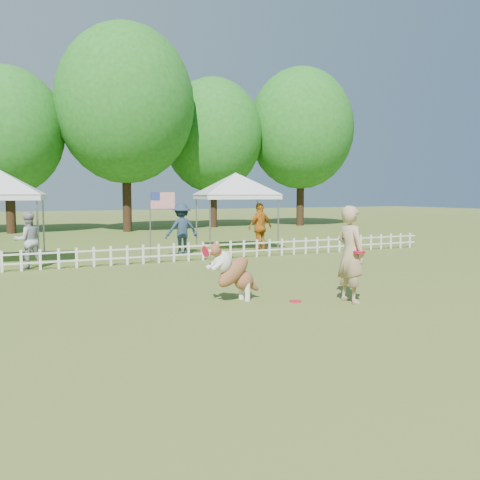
{
  "coord_description": "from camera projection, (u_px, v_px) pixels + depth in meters",
  "views": [
    {
      "loc": [
        -4.97,
        -8.96,
        2.17
      ],
      "look_at": [
        0.57,
        2.0,
        1.1
      ],
      "focal_mm": 40.0,
      "sensor_mm": 36.0,
      "label": 1
    }
  ],
  "objects": [
    {
      "name": "ground",
      "position": [
        260.0,
        305.0,
        10.39
      ],
      "size": [
        120.0,
        120.0,
        0.0
      ],
      "primitive_type": "plane",
      "color": "#445E1D",
      "rests_on": "ground"
    },
    {
      "name": "picket_fence",
      "position": [
        151.0,
        254.0,
        16.59
      ],
      "size": [
        22.0,
        0.08,
        0.6
      ],
      "primitive_type": null,
      "color": "white",
      "rests_on": "ground"
    },
    {
      "name": "handler",
      "position": [
        351.0,
        254.0,
        10.64
      ],
      "size": [
        0.48,
        0.72,
        1.93
      ],
      "primitive_type": "imported",
      "rotation": [
        0.0,
        0.0,
        1.6
      ],
      "color": "tan",
      "rests_on": "ground"
    },
    {
      "name": "dog",
      "position": [
        234.0,
        272.0,
        10.71
      ],
      "size": [
        1.21,
        0.54,
        1.21
      ],
      "primitive_type": null,
      "rotation": [
        0.0,
        0.0,
        0.13
      ],
      "color": "brown",
      "rests_on": "ground"
    },
    {
      "name": "frisbee_on_turf",
      "position": [
        295.0,
        301.0,
        10.74
      ],
      "size": [
        0.3,
        0.3,
        0.02
      ],
      "primitive_type": "cylinder",
      "rotation": [
        0.0,
        0.0,
        -0.26
      ],
      "color": "red",
      "rests_on": "ground"
    },
    {
      "name": "canopy_tent_right",
      "position": [
        236.0,
        212.0,
        20.65
      ],
      "size": [
        3.31,
        3.31,
        2.9
      ],
      "primitive_type": null,
      "rotation": [
        0.0,
        0.0,
        -0.2
      ],
      "color": "silver",
      "rests_on": "ground"
    },
    {
      "name": "flag_pole",
      "position": [
        150.0,
        226.0,
        16.99
      ],
      "size": [
        0.87,
        0.15,
        2.26
      ],
      "primitive_type": null,
      "rotation": [
        0.0,
        0.0,
        -0.07
      ],
      "color": "gray",
      "rests_on": "ground"
    },
    {
      "name": "spectator_a",
      "position": [
        28.0,
        240.0,
        15.46
      ],
      "size": [
        0.9,
        0.76,
        1.64
      ],
      "primitive_type": "imported",
      "rotation": [
        0.0,
        0.0,
        3.33
      ],
      "color": "#A5A5AA",
      "rests_on": "ground"
    },
    {
      "name": "spectator_b",
      "position": [
        182.0,
        229.0,
        18.87
      ],
      "size": [
        1.2,
        0.71,
        1.83
      ],
      "primitive_type": "imported",
      "rotation": [
        0.0,
        0.0,
        3.11
      ],
      "color": "#223449",
      "rests_on": "ground"
    },
    {
      "name": "spectator_c",
      "position": [
        260.0,
        227.0,
        19.84
      ],
      "size": [
        1.14,
        0.65,
        1.82
      ],
      "primitive_type": "imported",
      "rotation": [
        0.0,
        0.0,
        3.34
      ],
      "color": "#C66C17",
      "rests_on": "ground"
    },
    {
      "name": "tree_center_left",
      "position": [
        8.0,
        142.0,
        28.62
      ],
      "size": [
        6.0,
        6.0,
        9.8
      ],
      "primitive_type": null,
      "color": "#21621C",
      "rests_on": "ground"
    },
    {
      "name": "tree_center_right",
      "position": [
        126.0,
        119.0,
        29.86
      ],
      "size": [
        7.6,
        7.6,
        12.6
      ],
      "primitive_type": null,
      "color": "#21621C",
      "rests_on": "ground"
    },
    {
      "name": "tree_right",
      "position": [
        213.0,
        146.0,
        33.99
      ],
      "size": [
        6.2,
        6.2,
        10.4
      ],
      "primitive_type": null,
      "color": "#21621C",
      "rests_on": "ground"
    },
    {
      "name": "tree_far_right",
      "position": [
        301.0,
        141.0,
        35.75
      ],
      "size": [
        7.0,
        7.0,
        11.4
      ],
      "primitive_type": null,
      "color": "#21621C",
      "rests_on": "ground"
    }
  ]
}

